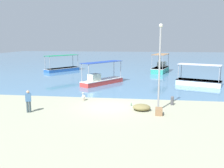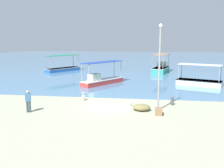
{
  "view_description": "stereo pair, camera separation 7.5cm",
  "coord_description": "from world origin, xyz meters",
  "px_view_note": "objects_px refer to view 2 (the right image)",
  "views": [
    {
      "loc": [
        2.92,
        -19.52,
        5.41
      ],
      "look_at": [
        -0.13,
        2.95,
        1.36
      ],
      "focal_mm": 40.0,
      "sensor_mm": 36.0,
      "label": 1
    },
    {
      "loc": [
        3.0,
        -19.5,
        5.41
      ],
      "look_at": [
        -0.13,
        2.95,
        1.36
      ],
      "focal_mm": 40.0,
      "sensor_mm": 36.0,
      "label": 2
    }
  ],
  "objects_px": {
    "pelican": "(84,96)",
    "fisherman_standing": "(28,101)",
    "fishing_boat_center": "(161,68)",
    "lamp_post": "(159,63)",
    "fishing_boat_near_left": "(199,81)",
    "net_pile": "(141,107)",
    "fishing_boat_far_right": "(101,80)",
    "fishing_boat_near_right": "(63,68)",
    "mooring_bollard": "(172,100)",
    "glass_bottle": "(131,105)",
    "cargo_crate": "(159,111)"
  },
  "relations": [
    {
      "from": "cargo_crate",
      "to": "glass_bottle",
      "type": "bearing_deg",
      "value": 133.89
    },
    {
      "from": "fisherman_standing",
      "to": "fishing_boat_near_right",
      "type": "bearing_deg",
      "value": 103.18
    },
    {
      "from": "fishing_boat_near_right",
      "to": "mooring_bollard",
      "type": "relative_size",
      "value": 7.96
    },
    {
      "from": "fishing_boat_near_left",
      "to": "fisherman_standing",
      "type": "xyz_separation_m",
      "value": [
        -14.92,
        -13.24,
        0.39
      ]
    },
    {
      "from": "fishing_boat_near_left",
      "to": "glass_bottle",
      "type": "distance_m",
      "value": 12.7
    },
    {
      "from": "fishing_boat_far_right",
      "to": "fishing_boat_near_left",
      "type": "relative_size",
      "value": 1.12
    },
    {
      "from": "lamp_post",
      "to": "cargo_crate",
      "type": "distance_m",
      "value": 3.57
    },
    {
      "from": "fisherman_standing",
      "to": "glass_bottle",
      "type": "bearing_deg",
      "value": 21.22
    },
    {
      "from": "fishing_boat_far_right",
      "to": "glass_bottle",
      "type": "distance_m",
      "value": 10.46
    },
    {
      "from": "mooring_bollard",
      "to": "net_pile",
      "type": "bearing_deg",
      "value": -141.82
    },
    {
      "from": "fishing_boat_center",
      "to": "net_pile",
      "type": "relative_size",
      "value": 4.24
    },
    {
      "from": "mooring_bollard",
      "to": "glass_bottle",
      "type": "distance_m",
      "value": 3.47
    },
    {
      "from": "fishing_boat_far_right",
      "to": "lamp_post",
      "type": "xyz_separation_m",
      "value": [
        6.37,
        -10.67,
        3.06
      ]
    },
    {
      "from": "lamp_post",
      "to": "glass_bottle",
      "type": "distance_m",
      "value": 4.28
    },
    {
      "from": "fishing_boat_near_right",
      "to": "pelican",
      "type": "bearing_deg",
      "value": -66.16
    },
    {
      "from": "fishing_boat_far_right",
      "to": "fishing_boat_near_right",
      "type": "bearing_deg",
      "value": 127.42
    },
    {
      "from": "glass_bottle",
      "to": "fishing_boat_near_right",
      "type": "bearing_deg",
      "value": 121.8
    },
    {
      "from": "fishing_boat_center",
      "to": "fishing_boat_near_right",
      "type": "relative_size",
      "value": 0.95
    },
    {
      "from": "pelican",
      "to": "fisherman_standing",
      "type": "bearing_deg",
      "value": -127.42
    },
    {
      "from": "fishing_boat_far_right",
      "to": "fisherman_standing",
      "type": "relative_size",
      "value": 3.53
    },
    {
      "from": "lamp_post",
      "to": "fishing_boat_far_right",
      "type": "bearing_deg",
      "value": 120.84
    },
    {
      "from": "fishing_boat_center",
      "to": "fishing_boat_near_right",
      "type": "xyz_separation_m",
      "value": [
        -16.77,
        -0.97,
        -0.18
      ]
    },
    {
      "from": "net_pile",
      "to": "fishing_boat_near_left",
      "type": "bearing_deg",
      "value": 60.6
    },
    {
      "from": "fishing_boat_center",
      "to": "fisherman_standing",
      "type": "height_order",
      "value": "fishing_boat_center"
    },
    {
      "from": "fishing_boat_near_left",
      "to": "fishing_boat_near_right",
      "type": "bearing_deg",
      "value": 151.97
    },
    {
      "from": "fishing_boat_far_right",
      "to": "fishing_boat_near_right",
      "type": "xyz_separation_m",
      "value": [
        -8.96,
        11.72,
        -0.08
      ]
    },
    {
      "from": "lamp_post",
      "to": "fishing_boat_center",
      "type": "bearing_deg",
      "value": 86.49
    },
    {
      "from": "fishing_boat_far_right",
      "to": "fishing_boat_center",
      "type": "height_order",
      "value": "fishing_boat_center"
    },
    {
      "from": "cargo_crate",
      "to": "fishing_boat_center",
      "type": "bearing_deg",
      "value": 86.65
    },
    {
      "from": "pelican",
      "to": "lamp_post",
      "type": "distance_m",
      "value": 7.63
    },
    {
      "from": "net_pile",
      "to": "glass_bottle",
      "type": "height_order",
      "value": "net_pile"
    },
    {
      "from": "fishing_boat_far_right",
      "to": "mooring_bollard",
      "type": "distance_m",
      "value": 11.67
    },
    {
      "from": "fishing_boat_far_right",
      "to": "fishing_boat_near_right",
      "type": "distance_m",
      "value": 14.75
    },
    {
      "from": "mooring_bollard",
      "to": "net_pile",
      "type": "xyz_separation_m",
      "value": [
        -2.51,
        -1.97,
        -0.17
      ]
    },
    {
      "from": "fishing_boat_far_right",
      "to": "net_pile",
      "type": "distance_m",
      "value": 11.96
    },
    {
      "from": "mooring_bollard",
      "to": "cargo_crate",
      "type": "height_order",
      "value": "mooring_bollard"
    },
    {
      "from": "fishing_boat_center",
      "to": "mooring_bollard",
      "type": "bearing_deg",
      "value": -90.52
    },
    {
      "from": "cargo_crate",
      "to": "glass_bottle",
      "type": "distance_m",
      "value": 3.09
    },
    {
      "from": "fisherman_standing",
      "to": "net_pile",
      "type": "distance_m",
      "value": 8.59
    },
    {
      "from": "fishing_boat_near_right",
      "to": "pelican",
      "type": "relative_size",
      "value": 7.68
    },
    {
      "from": "fishing_boat_center",
      "to": "lamp_post",
      "type": "distance_m",
      "value": 23.59
    },
    {
      "from": "fishing_boat_near_right",
      "to": "cargo_crate",
      "type": "bearing_deg",
      "value": -56.88
    },
    {
      "from": "mooring_bollard",
      "to": "fisherman_standing",
      "type": "xyz_separation_m",
      "value": [
        -10.91,
        -3.64,
        0.49
      ]
    },
    {
      "from": "fishing_boat_center",
      "to": "fishing_boat_near_right",
      "type": "bearing_deg",
      "value": -176.7
    },
    {
      "from": "fishing_boat_near_left",
      "to": "net_pile",
      "type": "height_order",
      "value": "fishing_boat_near_left"
    },
    {
      "from": "fishing_boat_near_right",
      "to": "lamp_post",
      "type": "height_order",
      "value": "lamp_post"
    },
    {
      "from": "lamp_post",
      "to": "glass_bottle",
      "type": "bearing_deg",
      "value": 152.59
    },
    {
      "from": "fishing_boat_center",
      "to": "lamp_post",
      "type": "relative_size",
      "value": 0.89
    },
    {
      "from": "fishing_boat_center",
      "to": "pelican",
      "type": "height_order",
      "value": "fishing_boat_center"
    },
    {
      "from": "fishing_boat_center",
      "to": "cargo_crate",
      "type": "height_order",
      "value": "fishing_boat_center"
    }
  ]
}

